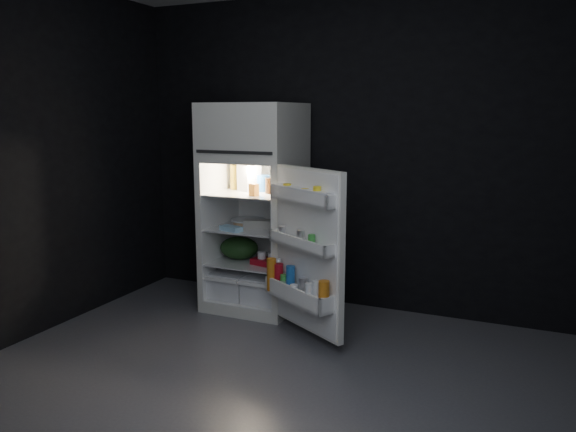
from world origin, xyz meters
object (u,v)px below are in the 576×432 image
at_px(milk_jug, 249,177).
at_px(egg_carton, 260,224).
at_px(refrigerator, 255,200).
at_px(fridge_door, 305,253).
at_px(yogurt_tray, 268,262).

height_order(milk_jug, egg_carton, milk_jug).
bearing_deg(refrigerator, fridge_door, -39.27).
bearing_deg(milk_jug, refrigerator, 0.06).
distance_m(milk_jug, egg_carton, 0.43).
relative_size(fridge_door, egg_carton, 4.31).
xyz_separation_m(fridge_door, milk_jug, (-0.78, 0.61, 0.46)).
height_order(refrigerator, egg_carton, refrigerator).
xyz_separation_m(fridge_door, egg_carton, (-0.62, 0.50, 0.08)).
xyz_separation_m(refrigerator, egg_carton, (0.08, -0.07, -0.19)).
distance_m(fridge_door, egg_carton, 0.80).
xyz_separation_m(milk_jug, egg_carton, (0.16, -0.11, -0.38)).
bearing_deg(fridge_door, yogurt_tray, 139.91).
distance_m(egg_carton, yogurt_tray, 0.33).
bearing_deg(yogurt_tray, egg_carton, 158.33).
distance_m(refrigerator, fridge_door, 0.94).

